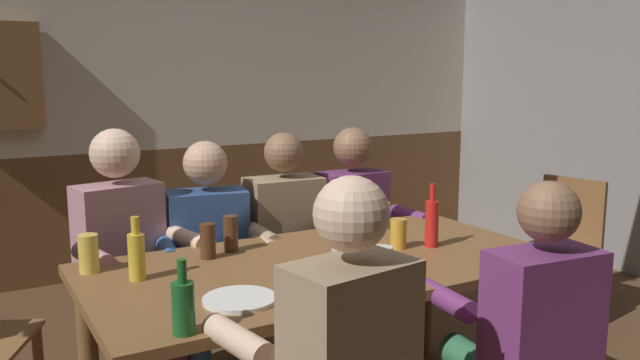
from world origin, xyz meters
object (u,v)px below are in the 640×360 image
at_px(person_1, 210,250).
at_px(person_5, 524,328).
at_px(pint_glass_0, 398,234).
at_px(pint_glass_4, 382,215).
at_px(person_2, 290,238).
at_px(pint_glass_5, 231,234).
at_px(chair_empty_far_end, 561,247).
at_px(plate_0, 240,299).
at_px(dining_table, 325,284).
at_px(bottle_2, 137,254).
at_px(condiment_caddy, 352,247).
at_px(bottle_0, 432,222).
at_px(pint_glass_1, 89,253).
at_px(pint_glass_2, 208,241).
at_px(bottle_1, 183,306).
at_px(table_candle, 339,261).
at_px(pint_glass_3, 382,267).
at_px(person_3, 360,228).
at_px(person_0, 126,253).

relative_size(person_1, person_5, 1.01).
height_order(pint_glass_0, pint_glass_4, pint_glass_0).
height_order(person_2, pint_glass_5, person_2).
distance_m(chair_empty_far_end, plate_0, 2.43).
relative_size(dining_table, bottle_2, 7.93).
relative_size(condiment_caddy, bottle_0, 0.50).
distance_m(pint_glass_1, pint_glass_2, 0.46).
distance_m(person_1, bottle_1, 1.26).
distance_m(bottle_0, pint_glass_5, 0.87).
distance_m(table_candle, pint_glass_2, 0.56).
height_order(plate_0, pint_glass_3, pint_glass_3).
bearing_deg(bottle_2, person_5, -37.50).
bearing_deg(pint_glass_0, person_3, 69.12).
bearing_deg(table_candle, bottle_2, 157.68).
distance_m(person_3, person_5, 1.43).
distance_m(person_3, pint_glass_5, 1.00).
height_order(person_5, pint_glass_3, person_5).
relative_size(chair_empty_far_end, pint_glass_5, 5.70).
relative_size(person_0, pint_glass_1, 8.56).
xyz_separation_m(person_1, pint_glass_2, (-0.17, -0.44, 0.17)).
bearing_deg(person_0, person_3, 167.99).
height_order(person_0, bottle_2, person_0).
bearing_deg(bottle_1, pint_glass_0, 21.32).
bearing_deg(dining_table, pint_glass_1, 159.14).
distance_m(person_0, pint_glass_4, 1.22).
distance_m(chair_empty_far_end, pint_glass_2, 2.27).
bearing_deg(plate_0, pint_glass_3, -14.03).
relative_size(person_1, table_candle, 14.81).
height_order(chair_empty_far_end, pint_glass_3, pint_glass_3).
relative_size(person_0, plate_0, 5.07).
distance_m(dining_table, pint_glass_0, 0.41).
bearing_deg(pint_glass_3, person_0, 120.11).
height_order(table_candle, pint_glass_1, pint_glass_1).
height_order(person_0, pint_glass_2, person_0).
height_order(person_0, plate_0, person_0).
height_order(person_2, person_3, person_3).
distance_m(bottle_2, pint_glass_2, 0.35).
bearing_deg(condiment_caddy, pint_glass_4, 38.75).
xyz_separation_m(person_1, pint_glass_4, (0.75, -0.37, 0.16)).
bearing_deg(pint_glass_2, chair_empty_far_end, 1.92).
height_order(person_1, bottle_2, person_1).
bearing_deg(pint_glass_2, pint_glass_5, 22.94).
bearing_deg(person_1, pint_glass_3, 112.69).
bearing_deg(bottle_1, person_1, 66.27).
xyz_separation_m(pint_glass_3, pint_glass_5, (-0.29, 0.71, 0.00)).
relative_size(bottle_0, pint_glass_5, 1.81).
bearing_deg(person_2, bottle_2, 34.46).
bearing_deg(person_0, pint_glass_2, 106.25).
distance_m(condiment_caddy, bottle_0, 0.38).
relative_size(bottle_2, pint_glass_2, 1.64).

